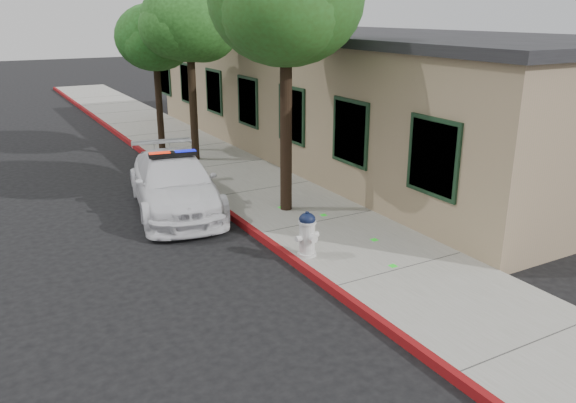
# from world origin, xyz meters

# --- Properties ---
(ground) EXTENTS (120.00, 120.00, 0.00)m
(ground) POSITION_xyz_m (0.00, 0.00, 0.00)
(ground) COLOR black
(ground) RESTS_ON ground
(sidewalk) EXTENTS (3.20, 60.00, 0.15)m
(sidewalk) POSITION_xyz_m (1.60, 3.00, 0.07)
(sidewalk) COLOR gray
(sidewalk) RESTS_ON ground
(red_curb) EXTENTS (0.14, 60.00, 0.16)m
(red_curb) POSITION_xyz_m (0.06, 3.00, 0.08)
(red_curb) COLOR maroon
(red_curb) RESTS_ON ground
(clapboard_building) EXTENTS (7.30, 20.89, 4.24)m
(clapboard_building) POSITION_xyz_m (6.69, 9.00, 2.13)
(clapboard_building) COLOR #987B63
(clapboard_building) RESTS_ON ground
(police_car) EXTENTS (2.83, 5.16, 1.54)m
(police_car) POSITION_xyz_m (-0.90, 5.87, 0.71)
(police_car) COLOR white
(police_car) RESTS_ON ground
(fire_hydrant) EXTENTS (0.53, 0.46, 0.93)m
(fire_hydrant) POSITION_xyz_m (0.35, 1.43, 0.62)
(fire_hydrant) COLOR silver
(fire_hydrant) RESTS_ON sidewalk
(street_tree_near) EXTENTS (3.54, 3.62, 6.48)m
(street_tree_near) POSITION_xyz_m (1.41, 4.16, 4.99)
(street_tree_near) COLOR black
(street_tree_near) RESTS_ON sidewalk
(street_tree_mid) EXTENTS (3.26, 3.00, 5.73)m
(street_tree_mid) POSITION_xyz_m (1.27, 10.13, 4.47)
(street_tree_mid) COLOR black
(street_tree_mid) RESTS_ON sidewalk
(street_tree_far) EXTENTS (2.68, 2.76, 5.01)m
(street_tree_far) POSITION_xyz_m (0.74, 12.01, 3.92)
(street_tree_far) COLOR black
(street_tree_far) RESTS_ON sidewalk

